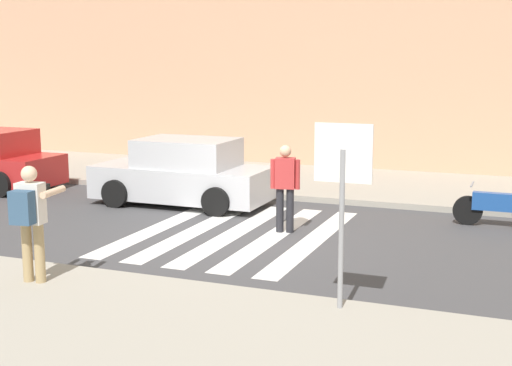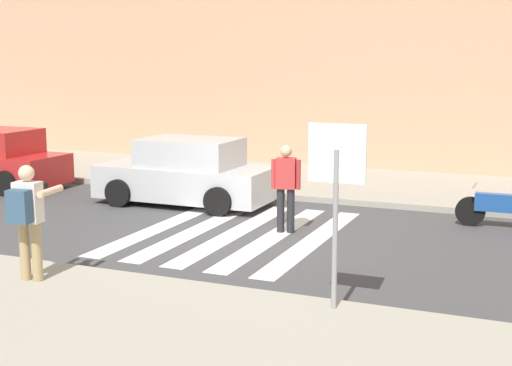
{
  "view_description": "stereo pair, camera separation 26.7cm",
  "coord_description": "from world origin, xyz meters",
  "views": [
    {
      "loc": [
        5.37,
        -12.29,
        3.4
      ],
      "look_at": [
        0.6,
        -0.2,
        1.1
      ],
      "focal_mm": 50.0,
      "sensor_mm": 36.0,
      "label": 1
    },
    {
      "loc": [
        5.61,
        -12.19,
        3.4
      ],
      "look_at": [
        0.6,
        -0.2,
        1.1
      ],
      "focal_mm": 50.0,
      "sensor_mm": 36.0,
      "label": 2
    }
  ],
  "objects": [
    {
      "name": "stop_sign",
      "position": [
        3.11,
        -3.53,
        1.91
      ],
      "size": [
        0.76,
        0.08,
        2.44
      ],
      "color": "gray",
      "rests_on": "sidewalk_near"
    },
    {
      "name": "crosswalk_stripe_3",
      "position": [
        0.8,
        0.2,
        0.0
      ],
      "size": [
        0.44,
        5.2,
        0.01
      ],
      "primitive_type": "cube",
      "color": "silver",
      "rests_on": "ground"
    },
    {
      "name": "crosswalk_stripe_0",
      "position": [
        -1.6,
        0.2,
        0.0
      ],
      "size": [
        0.44,
        5.2,
        0.01
      ],
      "primitive_type": "cube",
      "color": "silver",
      "rests_on": "ground"
    },
    {
      "name": "photographer_with_backpack",
      "position": [
        -1.36,
        -4.14,
        1.17
      ],
      "size": [
        0.65,
        0.89,
        1.72
      ],
      "color": "tan",
      "rests_on": "sidewalk_near"
    },
    {
      "name": "ground_plane",
      "position": [
        0.0,
        0.0,
        0.0
      ],
      "size": [
        120.0,
        120.0,
        0.0
      ],
      "primitive_type": "plane",
      "color": "#424244"
    },
    {
      "name": "building_facade_far",
      "position": [
        0.0,
        10.4,
        2.98
      ],
      "size": [
        56.0,
        4.0,
        5.96
      ],
      "primitive_type": "cube",
      "color": "tan",
      "rests_on": "ground"
    },
    {
      "name": "sidewalk_far",
      "position": [
        0.0,
        6.0,
        0.07
      ],
      "size": [
        60.0,
        4.8,
        0.14
      ],
      "primitive_type": "cube",
      "color": "#9E998C",
      "rests_on": "ground"
    },
    {
      "name": "parked_car_silver",
      "position": [
        -2.2,
        2.3,
        0.73
      ],
      "size": [
        4.1,
        1.92,
        1.55
      ],
      "color": "#B7BABF",
      "rests_on": "ground"
    },
    {
      "name": "motorcycle",
      "position": [
        4.75,
        2.6,
        0.41
      ],
      "size": [
        1.76,
        0.6,
        0.87
      ],
      "color": "black",
      "rests_on": "ground"
    },
    {
      "name": "crosswalk_stripe_2",
      "position": [
        0.0,
        0.2,
        0.0
      ],
      "size": [
        0.44,
        5.2,
        0.01
      ],
      "primitive_type": "cube",
      "color": "silver",
      "rests_on": "ground"
    },
    {
      "name": "crosswalk_stripe_4",
      "position": [
        1.6,
        0.2,
        0.0
      ],
      "size": [
        0.44,
        5.2,
        0.01
      ],
      "primitive_type": "cube",
      "color": "silver",
      "rests_on": "ground"
    },
    {
      "name": "sidewalk_near",
      "position": [
        0.0,
        -6.2,
        0.07
      ],
      "size": [
        60.0,
        6.0,
        0.14
      ],
      "primitive_type": "cube",
      "color": "#9E998C",
      "rests_on": "ground"
    },
    {
      "name": "crosswalk_stripe_1",
      "position": [
        -0.8,
        0.2,
        0.0
      ],
      "size": [
        0.44,
        5.2,
        0.01
      ],
      "primitive_type": "cube",
      "color": "silver",
      "rests_on": "ground"
    },
    {
      "name": "pedestrian_crossing",
      "position": [
        0.89,
        0.61,
        0.97
      ],
      "size": [
        0.57,
        0.31,
        1.72
      ],
      "color": "#232328",
      "rests_on": "ground"
    }
  ]
}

